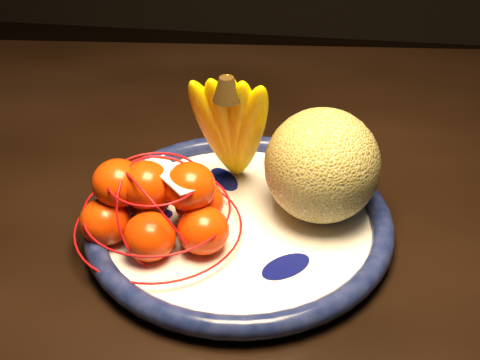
# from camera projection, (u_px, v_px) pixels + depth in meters

# --- Properties ---
(dining_table) EXTENTS (1.51, 0.97, 0.72)m
(dining_table) POSITION_uv_depth(u_px,v_px,m) (371.00, 222.00, 0.95)
(dining_table) COLOR black
(dining_table) RESTS_ON ground
(fruit_bowl) EXTENTS (0.37, 0.37, 0.03)m
(fruit_bowl) POSITION_uv_depth(u_px,v_px,m) (239.00, 222.00, 0.80)
(fruit_bowl) COLOR white
(fruit_bowl) RESTS_ON dining_table
(cantaloupe) EXTENTS (0.14, 0.14, 0.14)m
(cantaloupe) POSITION_uv_depth(u_px,v_px,m) (322.00, 166.00, 0.78)
(cantaloupe) COLOR olive
(cantaloupe) RESTS_ON fruit_bowl
(banana_bunch) EXTENTS (0.13, 0.12, 0.19)m
(banana_bunch) POSITION_uv_depth(u_px,v_px,m) (232.00, 124.00, 0.81)
(banana_bunch) COLOR #FFDB04
(banana_bunch) RESTS_ON fruit_bowl
(mandarin_bag) EXTENTS (0.22, 0.22, 0.12)m
(mandarin_bag) POSITION_uv_depth(u_px,v_px,m) (157.00, 206.00, 0.76)
(mandarin_bag) COLOR #FF3B09
(mandarin_bag) RESTS_ON fruit_bowl
(price_tag) EXTENTS (0.07, 0.07, 0.01)m
(price_tag) POSITION_uv_depth(u_px,v_px,m) (172.00, 175.00, 0.74)
(price_tag) COLOR white
(price_tag) RESTS_ON mandarin_bag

